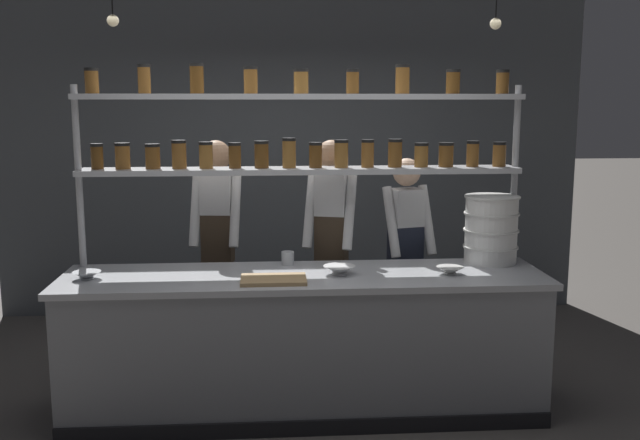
% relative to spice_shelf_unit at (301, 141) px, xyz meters
% --- Properties ---
extents(ground_plane, '(40.00, 40.00, 0.00)m').
position_rel_spice_shelf_unit_xyz_m(ground_plane, '(0.00, -0.33, -1.75)').
color(ground_plane, '#5B5651').
extents(back_wall, '(5.48, 0.12, 3.12)m').
position_rel_spice_shelf_unit_xyz_m(back_wall, '(0.00, 2.00, -0.19)').
color(back_wall, '#4C5156').
rests_on(back_wall, ground_plane).
extents(prep_counter, '(3.08, 0.76, 0.92)m').
position_rel_spice_shelf_unit_xyz_m(prep_counter, '(0.00, -0.33, -1.29)').
color(prep_counter, gray).
rests_on(prep_counter, ground_plane).
extents(spice_shelf_unit, '(2.96, 0.28, 2.25)m').
position_rel_spice_shelf_unit_xyz_m(spice_shelf_unit, '(0.00, 0.00, 0.00)').
color(spice_shelf_unit, '#ADAFB5').
rests_on(spice_shelf_unit, ground_plane).
extents(chef_left, '(0.39, 0.32, 1.73)m').
position_rel_spice_shelf_unit_xyz_m(chef_left, '(-0.60, 0.44, -0.74)').
color(chef_left, black).
rests_on(chef_left, ground_plane).
extents(chef_center, '(0.42, 0.35, 1.74)m').
position_rel_spice_shelf_unit_xyz_m(chef_center, '(0.23, 0.29, -0.74)').
color(chef_center, black).
rests_on(chef_center, ground_plane).
extents(chef_right, '(0.41, 0.34, 1.60)m').
position_rel_spice_shelf_unit_xyz_m(chef_right, '(0.78, 0.35, -0.83)').
color(chef_right, black).
rests_on(chef_right, ground_plane).
extents(container_stack, '(0.37, 0.37, 0.46)m').
position_rel_spice_shelf_unit_xyz_m(container_stack, '(1.29, -0.08, -0.60)').
color(container_stack, white).
rests_on(container_stack, prep_counter).
extents(cutting_board, '(0.40, 0.26, 0.02)m').
position_rel_spice_shelf_unit_xyz_m(cutting_board, '(-0.20, -0.50, -0.81)').
color(cutting_board, '#A88456').
rests_on(cutting_board, prep_counter).
extents(prep_bowl_near_left, '(0.18, 0.18, 0.05)m').
position_rel_spice_shelf_unit_xyz_m(prep_bowl_near_left, '(-1.35, -0.36, -0.80)').
color(prep_bowl_near_left, '#B2B7BC').
rests_on(prep_bowl_near_left, prep_counter).
extents(prep_bowl_center_front, '(0.21, 0.21, 0.06)m').
position_rel_spice_shelf_unit_xyz_m(prep_bowl_center_front, '(0.22, -0.36, -0.80)').
color(prep_bowl_center_front, white).
rests_on(prep_bowl_center_front, prep_counter).
extents(prep_bowl_center_back, '(0.17, 0.17, 0.05)m').
position_rel_spice_shelf_unit_xyz_m(prep_bowl_center_back, '(0.93, -0.40, -0.80)').
color(prep_bowl_center_back, silver).
rests_on(prep_bowl_center_back, prep_counter).
extents(serving_cup_front, '(0.08, 0.08, 0.09)m').
position_rel_spice_shelf_unit_xyz_m(serving_cup_front, '(-0.10, -0.06, -0.78)').
color(serving_cup_front, '#B2B7BC').
rests_on(serving_cup_front, prep_counter).
extents(pendant_light_row, '(2.38, 0.07, 0.63)m').
position_rel_spice_shelf_unit_xyz_m(pendant_light_row, '(0.03, -0.33, 0.76)').
color(pendant_light_row, black).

